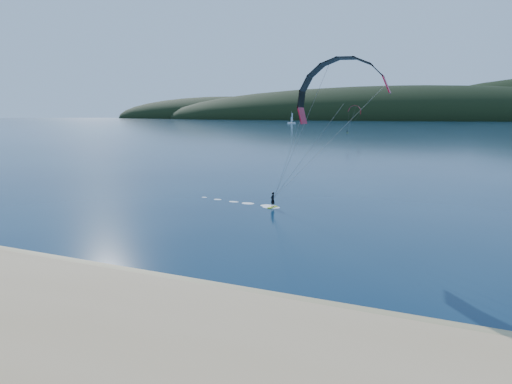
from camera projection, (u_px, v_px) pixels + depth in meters
ground at (134, 322)px, 20.59m from camera, size 1800.00×1800.00×0.00m
wet_sand at (182, 286)px, 24.68m from camera, size 220.00×2.50×0.10m
headland at (416, 120)px, 699.98m from camera, size 1200.00×310.00×140.00m
kitesurfer_near at (339, 108)px, 36.66m from camera, size 23.29×7.58×14.92m
kitesurfer_far at (354, 112)px, 213.44m from camera, size 7.94×5.17×13.38m
sailboat at (292, 123)px, 429.59m from camera, size 8.70×5.49×12.19m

